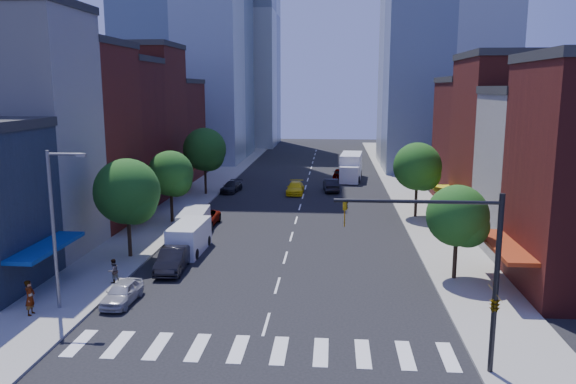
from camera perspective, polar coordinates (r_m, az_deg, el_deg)
name	(u,v)px	position (r m, az deg, el deg)	size (l,w,h in m)	color
ground	(266,324)	(30.91, -2.22, -13.27)	(220.00, 220.00, 0.00)	black
sidewalk_left	(205,188)	(71.00, -8.41, 0.39)	(5.00, 120.00, 0.15)	gray
sidewalk_right	(407,191)	(69.77, 12.02, 0.09)	(5.00, 120.00, 0.15)	gray
crosswalk	(259,350)	(28.21, -2.98, -15.72)	(19.00, 3.00, 0.01)	silver
bldg_left_1	(5,135)	(47.06, -26.79, 5.19)	(12.00, 8.00, 18.00)	beige
bldg_left_2	(61,138)	(54.55, -22.09, 5.08)	(12.00, 9.00, 16.00)	maroon
bldg_left_3	(100,136)	(62.28, -18.57, 5.43)	(12.00, 8.00, 15.00)	#561815
bldg_left_4	(128,121)	(70.08, -15.90, 6.91)	(12.00, 9.00, 17.00)	maroon
bldg_left_5	(154,132)	(79.17, -13.43, 5.95)	(12.00, 10.00, 13.00)	#561815
bldg_right_1	(568,176)	(46.95, 26.55, 1.51)	(12.00, 8.00, 12.00)	beige
bldg_right_2	(529,144)	(55.16, 23.25, 4.53)	(12.00, 10.00, 15.00)	maroon
bldg_right_3	(496,144)	(64.77, 20.41, 4.61)	(12.00, 10.00, 13.00)	#561815
tower_far_w	(234,13)	(125.87, -5.46, 17.61)	(18.00, 18.00, 56.00)	#9EA5AD
traffic_signal	(483,285)	(25.82, 19.18, -8.87)	(7.24, 2.24, 8.00)	black
streetlight	(56,220)	(33.61, -22.51, -2.65)	(2.25, 0.25, 9.00)	slate
tree_left_near	(129,194)	(42.39, -15.87, -0.20)	(4.80, 4.80, 7.30)	black
tree_left_mid	(172,175)	(52.73, -11.71, 1.67)	(4.20, 4.20, 6.65)	black
tree_left_far	(206,151)	(66.08, -8.35, 4.13)	(5.00, 5.00, 7.75)	black
tree_right_near	(460,218)	(37.83, 17.06, -2.58)	(4.00, 4.00, 6.20)	black
tree_right_far	(419,168)	(55.13, 13.17, 2.35)	(4.60, 4.60, 7.20)	black
parked_car_front	(122,293)	(34.82, -16.50, -9.77)	(1.53, 3.80, 1.29)	#A7A7AC
parked_car_second	(173,260)	(39.79, -11.63, -6.75)	(1.68, 4.83, 1.59)	black
parked_car_third	(203,219)	(51.77, -8.59, -2.71)	(2.31, 5.01, 1.39)	#999999
parked_car_rear	(231,187)	(68.26, -5.76, 0.53)	(1.79, 4.41, 1.28)	black
cargo_van_near	(189,238)	(43.79, -10.04, -4.62)	(2.33, 5.46, 2.31)	white
cargo_van_far	(194,224)	(48.35, -9.56, -3.20)	(2.43, 5.33, 2.21)	silver
taxi	(295,188)	(66.75, 0.75, 0.40)	(1.96, 4.82, 1.40)	yellow
traffic_car_oncoming	(331,185)	(68.55, 4.39, 0.71)	(1.66, 4.76, 1.57)	black
traffic_car_far	(340,174)	(77.63, 5.29, 1.86)	(1.84, 4.57, 1.56)	#999999
box_truck	(351,168)	(77.38, 6.40, 2.48)	(3.36, 9.00, 3.55)	silver
pedestrian_near	(30,298)	(34.40, -24.74, -9.71)	(0.72, 0.47, 1.97)	#999999
pedestrian_far	(113,271)	(37.95, -17.33, -7.66)	(0.76, 0.59, 1.56)	#999999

